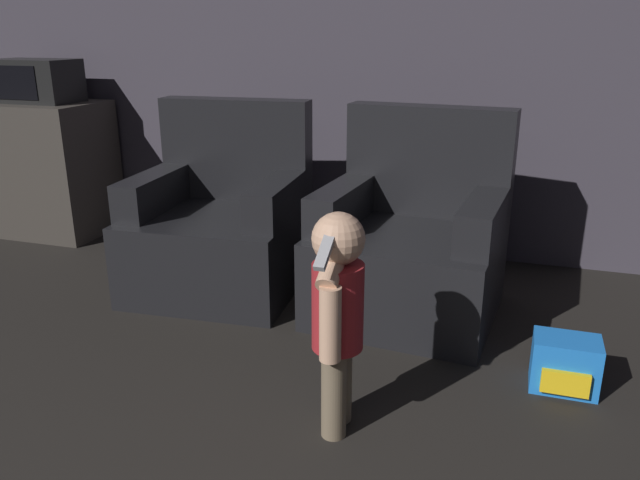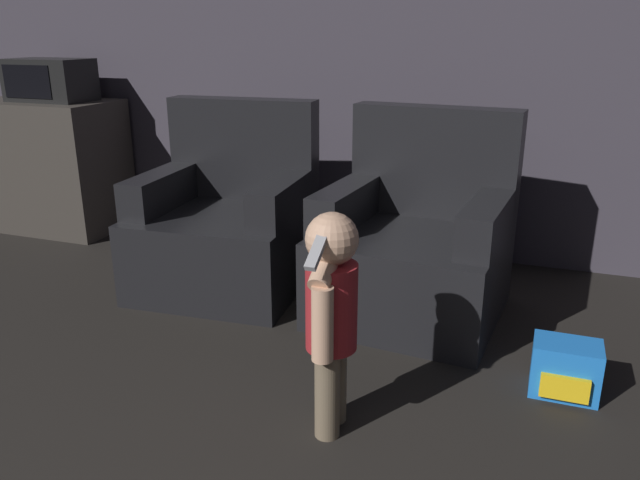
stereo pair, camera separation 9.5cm
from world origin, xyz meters
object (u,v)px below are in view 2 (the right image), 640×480
at_px(person_toddler, 331,307).
at_px(toy_backpack, 565,369).
at_px(microwave, 50,80).
at_px(armchair_left, 227,226).
at_px(armchair_right, 415,247).

distance_m(person_toddler, toy_backpack, 1.04).
relative_size(toy_backpack, microwave, 0.47).
bearing_deg(armchair_left, armchair_right, -3.91).
bearing_deg(toy_backpack, microwave, 161.86).
relative_size(armchair_left, armchair_right, 1.00).
bearing_deg(person_toddler, armchair_right, 172.58).
bearing_deg(toy_backpack, armchair_left, 162.31).
relative_size(armchair_left, toy_backpack, 3.92).
xyz_separation_m(person_toddler, microwave, (-2.61, 1.65, 0.57)).
distance_m(armchair_right, microwave, 2.82).
bearing_deg(armchair_left, toy_backpack, -21.60).
bearing_deg(armchair_right, microwave, 173.67).
bearing_deg(armchair_right, toy_backpack, -32.89).
bearing_deg(toy_backpack, person_toddler, -146.24).
bearing_deg(toy_backpack, armchair_right, 141.95).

